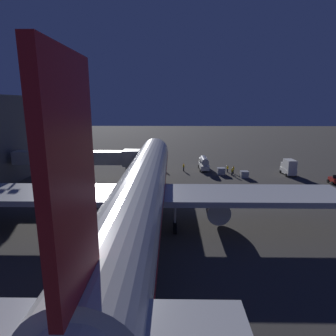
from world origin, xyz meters
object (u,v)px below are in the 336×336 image
Objects in this scene: baggage_container_near_belt at (221,171)px; baggage_container_far_row at (244,174)px; fuel_tanker at (204,163)px; ground_crew_walking_aft at (184,167)px; ground_crew_near_nose_gear at (233,169)px; baggage_tug_spare at (334,180)px; apron_floodlight_mast at (43,131)px; traffic_cone_nose_starboard at (146,172)px; airliner_at_gate at (142,189)px; catering_truck at (289,167)px; traffic_cone_nose_port at (165,172)px; ground_crew_under_port_wing at (228,168)px; jet_bridge at (86,158)px; ground_crew_by_tug at (232,171)px; ground_crew_by_belt_loader at (165,167)px.

baggage_container_near_belt is 5.42m from baggage_container_far_row.
ground_crew_walking_aft is at bearing 19.02° from fuel_tanker.
baggage_container_near_belt is 0.95× the size of ground_crew_near_nose_gear.
baggage_tug_spare is 31.91m from ground_crew_walking_aft.
apron_floodlight_mast is 25.19m from traffic_cone_nose_starboard.
airliner_at_gate is 12.81× the size of catering_truck.
baggage_container_near_belt is at bearing 175.97° from traffic_cone_nose_port.
ground_crew_walking_aft is (23.62, -3.49, -0.80)m from catering_truck.
ground_crew_under_port_wing is at bearing -175.81° from traffic_cone_nose_port.
traffic_cone_nose_port is (-27.70, -0.07, -9.57)m from apron_floodlight_mast.
baggage_container_far_row is at bearing -126.74° from airliner_at_gate.
baggage_container_near_belt is 1.00× the size of ground_crew_under_port_wing.
fuel_tanker reaches higher than baggage_container_near_belt.
jet_bridge reaches higher than ground_crew_walking_aft.
jet_bridge is 31.77m from ground_crew_by_tug.
ground_crew_near_nose_gear is at bearing -64.80° from baggage_container_far_row.
ground_crew_near_nose_gear reaches higher than ground_crew_by_belt_loader.
baggage_container_near_belt is at bearing 159.85° from ground_crew_walking_aft.
catering_truck is 2.84× the size of baggage_container_near_belt.
airliner_at_gate is 41.85m from catering_truck.
baggage_container_near_belt is at bearing 177.00° from traffic_cone_nose_starboard.
ground_crew_by_belt_loader is (34.60, -10.65, 0.21)m from baggage_tug_spare.
ground_crew_near_nose_gear is (12.22, -1.07, -0.81)m from catering_truck.
ground_crew_by_belt_loader is at bearing -6.90° from catering_truck.
ground_crew_under_port_wing is at bearing 175.95° from ground_crew_by_belt_loader.
baggage_tug_spare is 1.33× the size of ground_crew_under_port_wing.
airliner_at_gate is 35.69m from ground_crew_under_port_wing.
baggage_tug_spare reaches higher than ground_crew_under_port_wing.
apron_floodlight_mast is 29.31m from traffic_cone_nose_port.
baggage_container_far_row is 3.02× the size of traffic_cone_nose_port.
jet_bridge reaches higher than ground_crew_by_tug.
airliner_at_gate is 39.61m from apron_floodlight_mast.
apron_floodlight_mast is 30.62× the size of traffic_cone_nose_starboard.
apron_floodlight_mast is at bearing -1.25° from catering_truck.
baggage_tug_spare is 35.45m from traffic_cone_nose_port.
baggage_tug_spare is 27.96m from fuel_tanker.
traffic_cone_nose_port is 1.00× the size of traffic_cone_nose_starboard.
ground_crew_by_tug reaches higher than traffic_cone_nose_port.
apron_floodlight_mast is at bearing -4.67° from baggage_container_far_row.
ground_crew_under_port_wing is at bearing -60.30° from baggage_container_far_row.
airliner_at_gate is 33.15m from baggage_container_far_row.
baggage_tug_spare is at bearing 164.31° from baggage_container_far_row.
fuel_tanker reaches higher than baggage_tug_spare.
ground_crew_walking_aft reaches higher than baggage_container_far_row.
ground_crew_near_nose_gear is at bearing 179.81° from apron_floodlight_mast.
baggage_container_far_row is at bearing 136.27° from fuel_tanker.
apron_floodlight_mast is 2.62× the size of fuel_tanker.
ground_crew_by_belt_loader reaches higher than traffic_cone_nose_starboard.
traffic_cone_nose_starboard is (-23.30, -0.07, -9.57)m from apron_floodlight_mast.
traffic_cone_nose_port is (15.10, -2.13, -0.70)m from ground_crew_by_tug.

